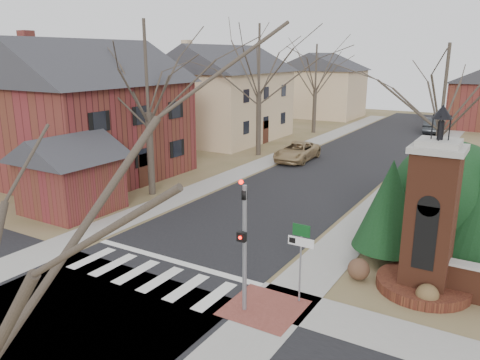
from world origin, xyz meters
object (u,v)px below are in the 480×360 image
Objects in this scene: pickup_truck at (297,152)px; distant_car at (434,125)px; sign_post at (301,248)px; brick_gate_monument at (429,232)px; traffic_signal_pole at (244,236)px.

pickup_truck is 20.70m from distant_car.
sign_post is 39.33m from distant_car.
sign_post reaches higher than distant_car.
brick_gate_monument is 36.70m from distant_car.
traffic_signal_pole is at bearing -136.76° from brick_gate_monument.
pickup_truck is at bearing 110.04° from traffic_signal_pole.
distant_car is (-2.19, 39.25, -1.16)m from sign_post.
sign_post reaches higher than pickup_truck.
traffic_signal_pole is 1.64× the size of sign_post.
traffic_signal_pole is 40.72m from distant_car.
brick_gate_monument reaches higher than pickup_truck.
sign_post is at bearing -67.89° from pickup_truck.
sign_post is 4.55m from brick_gate_monument.
brick_gate_monument reaches higher than sign_post.
brick_gate_monument is 1.27× the size of pickup_truck.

